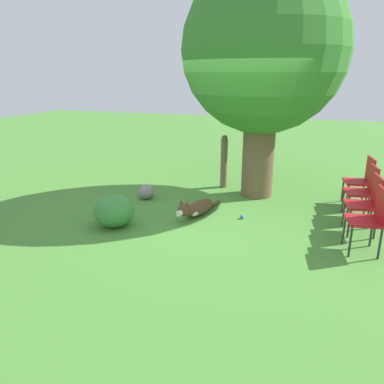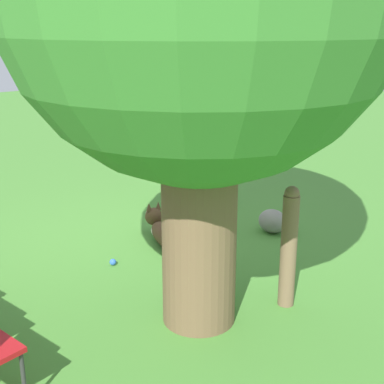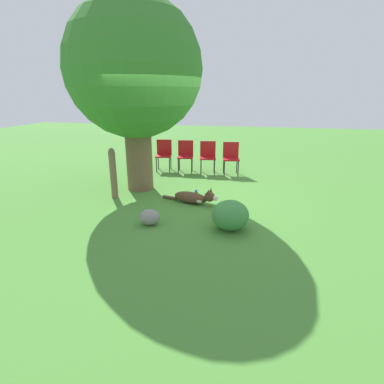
% 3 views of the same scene
% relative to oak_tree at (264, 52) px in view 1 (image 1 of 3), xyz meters
% --- Properties ---
extents(ground_plane, '(30.00, 30.00, 0.00)m').
position_rel_oak_tree_xyz_m(ground_plane, '(-0.36, -1.24, -2.64)').
color(ground_plane, '#478433').
extents(oak_tree, '(2.94, 2.94, 4.16)m').
position_rel_oak_tree_xyz_m(oak_tree, '(0.00, 0.00, 0.00)').
color(oak_tree, brown).
rests_on(oak_tree, ground_plane).
extents(dog, '(0.47, 1.25, 0.38)m').
position_rel_oak_tree_xyz_m(dog, '(-0.75, -1.47, -2.51)').
color(dog, '#513823').
rests_on(dog, ground_plane).
extents(fence_post, '(0.14, 0.14, 1.10)m').
position_rel_oak_tree_xyz_m(fence_post, '(-0.75, 0.31, -2.09)').
color(fence_post, brown).
rests_on(fence_post, ground_plane).
extents(red_chair_0, '(0.49, 0.50, 0.89)m').
position_rel_oak_tree_xyz_m(red_chair_0, '(1.83, -1.99, -2.13)').
color(red_chair_0, '#B21419').
rests_on(red_chair_0, ground_plane).
extents(red_chair_1, '(0.49, 0.50, 0.89)m').
position_rel_oak_tree_xyz_m(red_chair_1, '(1.84, -1.33, -2.13)').
color(red_chair_1, '#B21419').
rests_on(red_chair_1, ground_plane).
extents(red_chair_2, '(0.49, 0.50, 0.89)m').
position_rel_oak_tree_xyz_m(red_chair_2, '(1.85, -0.68, -2.13)').
color(red_chair_2, '#B21419').
rests_on(red_chair_2, ground_plane).
extents(red_chair_3, '(0.49, 0.50, 0.89)m').
position_rel_oak_tree_xyz_m(red_chair_3, '(1.87, -0.02, -2.13)').
color(red_chair_3, '#B21419').
rests_on(red_chair_3, ground_plane).
extents(tennis_ball, '(0.07, 0.07, 0.07)m').
position_rel_oak_tree_xyz_m(tennis_ball, '(0.00, -1.36, -2.61)').
color(tennis_ball, blue).
rests_on(tennis_ball, ground_plane).
extents(garden_rock, '(0.30, 0.36, 0.28)m').
position_rel_oak_tree_xyz_m(garden_rock, '(-1.94, -0.92, -2.50)').
color(garden_rock, gray).
rests_on(garden_rock, ground_plane).
extents(low_shrub, '(0.63, 0.63, 0.50)m').
position_rel_oak_tree_xyz_m(low_shrub, '(-1.83, -2.31, -2.39)').
color(low_shrub, '#3D843D').
rests_on(low_shrub, ground_plane).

